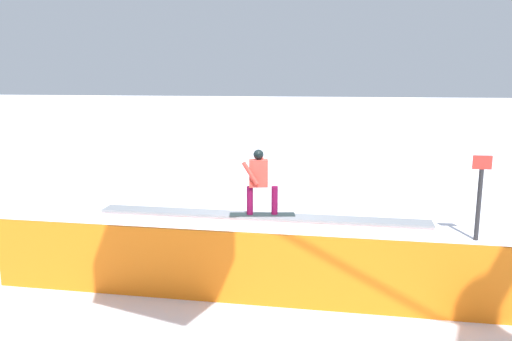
% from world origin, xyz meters
% --- Properties ---
extents(ground_plane, '(120.00, 120.00, 0.00)m').
position_xyz_m(ground_plane, '(0.00, 0.00, 0.00)').
color(ground_plane, white).
extents(grind_box, '(7.29, 0.86, 0.58)m').
position_xyz_m(grind_box, '(0.00, 0.00, 0.26)').
color(grind_box, white).
rests_on(grind_box, ground_plane).
extents(snowboarder, '(1.46, 0.52, 1.45)m').
position_xyz_m(snowboarder, '(0.03, 0.01, 1.36)').
color(snowboarder, '#1E2A2B').
rests_on(snowboarder, grind_box).
extents(safety_fence, '(8.47, 0.50, 1.20)m').
position_xyz_m(safety_fence, '(0.00, 3.17, 0.60)').
color(safety_fence, orange).
rests_on(safety_fence, ground_plane).
extents(trail_marker, '(0.40, 0.10, 1.90)m').
position_xyz_m(trail_marker, '(-4.73, -0.58, 1.02)').
color(trail_marker, '#262628').
rests_on(trail_marker, ground_plane).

